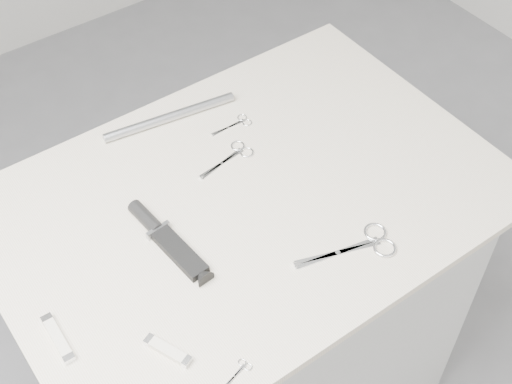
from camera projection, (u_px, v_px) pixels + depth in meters
plinth at (249, 322)px, 1.75m from camera, size 0.90×0.60×0.90m
display_board at (247, 199)px, 1.41m from camera, size 1.00×0.70×0.02m
large_shears at (365, 244)px, 1.32m from camera, size 0.19×0.10×0.01m
embroidery_scissors_a at (234, 155)px, 1.47m from camera, size 0.13×0.06×0.00m
embroidery_scissors_b at (237, 124)px, 1.54m from camera, size 0.09×0.04×0.00m
tiny_scissors at (239, 371)px, 1.15m from camera, size 0.06×0.03×0.00m
sheathed_knife at (164, 236)px, 1.32m from camera, size 0.05×0.22×0.03m
pocket_knife_a at (58, 338)px, 1.18m from camera, size 0.02×0.10×0.01m
pocket_knife_b at (168, 351)px, 1.17m from camera, size 0.05×0.09×0.01m
metal_rail at (170, 117)px, 1.54m from camera, size 0.30×0.07×0.02m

